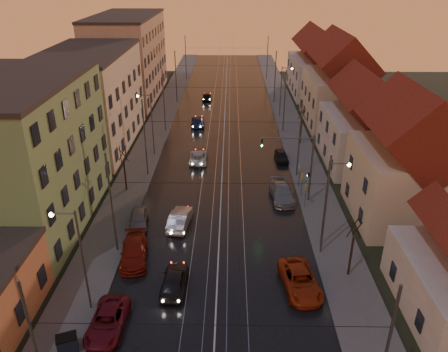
{
  "coord_description": "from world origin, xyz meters",
  "views": [
    {
      "loc": [
        0.94,
        -21.53,
        21.79
      ],
      "look_at": [
        0.32,
        18.13,
        2.74
      ],
      "focal_mm": 35.0,
      "sensor_mm": 36.0,
      "label": 1
    }
  ],
  "objects_px": {
    "driving_car_0": "(174,280)",
    "parked_right_1": "(282,192)",
    "driving_car_2": "(198,157)",
    "traffic_light_mast": "(302,160)",
    "parked_left_2": "(134,252)",
    "street_lamp_3": "(283,87)",
    "street_lamp_1": "(330,196)",
    "parked_left_3": "(139,219)",
    "parked_right_0": "(300,280)",
    "driving_car_3": "(198,121)",
    "driving_car_1": "(180,219)",
    "parked_left_1": "(107,321)",
    "dumpster": "(67,344)",
    "parked_right_2": "(281,156)",
    "street_lamp_2": "(149,118)",
    "street_lamp_0": "(77,252)",
    "driving_car_4": "(207,96)"
  },
  "relations": [
    {
      "from": "street_lamp_1",
      "to": "parked_right_2",
      "type": "height_order",
      "value": "street_lamp_1"
    },
    {
      "from": "street_lamp_3",
      "to": "driving_car_0",
      "type": "relative_size",
      "value": 1.81
    },
    {
      "from": "driving_car_1",
      "to": "traffic_light_mast",
      "type": "bearing_deg",
      "value": -150.94
    },
    {
      "from": "driving_car_0",
      "to": "parked_right_1",
      "type": "xyz_separation_m",
      "value": [
        9.47,
        14.12,
        0.01
      ]
    },
    {
      "from": "parked_left_1",
      "to": "parked_right_1",
      "type": "xyz_separation_m",
      "value": [
        13.41,
        18.24,
        0.1
      ]
    },
    {
      "from": "street_lamp_2",
      "to": "parked_left_1",
      "type": "height_order",
      "value": "street_lamp_2"
    },
    {
      "from": "street_lamp_0",
      "to": "street_lamp_1",
      "type": "bearing_deg",
      "value": 23.72
    },
    {
      "from": "street_lamp_1",
      "to": "driving_car_2",
      "type": "relative_size",
      "value": 1.75
    },
    {
      "from": "parked_right_0",
      "to": "street_lamp_3",
      "type": "bearing_deg",
      "value": 78.39
    },
    {
      "from": "parked_right_1",
      "to": "parked_right_2",
      "type": "height_order",
      "value": "parked_right_1"
    },
    {
      "from": "street_lamp_1",
      "to": "traffic_light_mast",
      "type": "bearing_deg",
      "value": 97.91
    },
    {
      "from": "parked_left_3",
      "to": "driving_car_2",
      "type": "bearing_deg",
      "value": 65.57
    },
    {
      "from": "street_lamp_0",
      "to": "driving_car_3",
      "type": "xyz_separation_m",
      "value": [
        5.08,
        39.49,
        -4.18
      ]
    },
    {
      "from": "street_lamp_1",
      "to": "parked_right_0",
      "type": "height_order",
      "value": "street_lamp_1"
    },
    {
      "from": "driving_car_3",
      "to": "parked_left_2",
      "type": "xyz_separation_m",
      "value": [
        -2.87,
        -33.68,
        0.03
      ]
    },
    {
      "from": "traffic_light_mast",
      "to": "driving_car_2",
      "type": "distance_m",
      "value": 15.32
    },
    {
      "from": "driving_car_3",
      "to": "parked_right_2",
      "type": "relative_size",
      "value": 1.32
    },
    {
      "from": "street_lamp_0",
      "to": "driving_car_4",
      "type": "height_order",
      "value": "street_lamp_0"
    },
    {
      "from": "parked_left_3",
      "to": "parked_right_0",
      "type": "relative_size",
      "value": 0.75
    },
    {
      "from": "driving_car_0",
      "to": "parked_right_1",
      "type": "height_order",
      "value": "parked_right_1"
    },
    {
      "from": "parked_right_1",
      "to": "street_lamp_0",
      "type": "bearing_deg",
      "value": -136.85
    },
    {
      "from": "driving_car_0",
      "to": "parked_left_1",
      "type": "distance_m",
      "value": 5.7
    },
    {
      "from": "driving_car_1",
      "to": "parked_left_1",
      "type": "height_order",
      "value": "driving_car_1"
    },
    {
      "from": "traffic_light_mast",
      "to": "parked_left_3",
      "type": "distance_m",
      "value": 16.75
    },
    {
      "from": "parked_left_2",
      "to": "parked_left_3",
      "type": "height_order",
      "value": "parked_left_2"
    },
    {
      "from": "driving_car_2",
      "to": "parked_left_2",
      "type": "distance_m",
      "value": 20.46
    },
    {
      "from": "driving_car_4",
      "to": "parked_right_0",
      "type": "xyz_separation_m",
      "value": [
        9.52,
        -51.13,
        0.06
      ]
    },
    {
      "from": "parked_left_1",
      "to": "driving_car_0",
      "type": "bearing_deg",
      "value": 47.49
    },
    {
      "from": "street_lamp_1",
      "to": "parked_right_0",
      "type": "relative_size",
      "value": 1.5
    },
    {
      "from": "parked_right_2",
      "to": "dumpster",
      "type": "xyz_separation_m",
      "value": [
        -16.35,
        -30.2,
        0.07
      ]
    },
    {
      "from": "driving_car_0",
      "to": "parked_left_2",
      "type": "relative_size",
      "value": 0.87
    },
    {
      "from": "driving_car_0",
      "to": "dumpster",
      "type": "bearing_deg",
      "value": 48.33
    },
    {
      "from": "street_lamp_3",
      "to": "street_lamp_0",
      "type": "bearing_deg",
      "value": -112.48
    },
    {
      "from": "parked_left_2",
      "to": "street_lamp_3",
      "type": "bearing_deg",
      "value": 59.61
    },
    {
      "from": "parked_right_1",
      "to": "driving_car_2",
      "type": "bearing_deg",
      "value": 130.75
    },
    {
      "from": "street_lamp_2",
      "to": "parked_left_2",
      "type": "bearing_deg",
      "value": -84.31
    },
    {
      "from": "street_lamp_3",
      "to": "driving_car_1",
      "type": "height_order",
      "value": "street_lamp_3"
    },
    {
      "from": "street_lamp_0",
      "to": "parked_left_1",
      "type": "relative_size",
      "value": 1.67
    },
    {
      "from": "driving_car_0",
      "to": "driving_car_2",
      "type": "bearing_deg",
      "value": -88.28
    },
    {
      "from": "street_lamp_2",
      "to": "traffic_light_mast",
      "type": "distance_m",
      "value": 20.89
    },
    {
      "from": "street_lamp_1",
      "to": "parked_left_3",
      "type": "height_order",
      "value": "street_lamp_1"
    },
    {
      "from": "traffic_light_mast",
      "to": "parked_right_2",
      "type": "height_order",
      "value": "traffic_light_mast"
    },
    {
      "from": "street_lamp_1",
      "to": "driving_car_4",
      "type": "distance_m",
      "value": 47.4
    },
    {
      "from": "parked_right_2",
      "to": "driving_car_1",
      "type": "bearing_deg",
      "value": -128.24
    },
    {
      "from": "driving_car_0",
      "to": "street_lamp_2",
      "type": "bearing_deg",
      "value": -74.88
    },
    {
      "from": "driving_car_1",
      "to": "parked_left_3",
      "type": "bearing_deg",
      "value": 4.61
    },
    {
      "from": "driving_car_3",
      "to": "parked_right_0",
      "type": "xyz_separation_m",
      "value": [
        10.22,
        -37.07,
        0.03
      ]
    },
    {
      "from": "street_lamp_1",
      "to": "street_lamp_3",
      "type": "relative_size",
      "value": 1.0
    },
    {
      "from": "parked_right_1",
      "to": "dumpster",
      "type": "relative_size",
      "value": 4.38
    },
    {
      "from": "street_lamp_0",
      "to": "parked_left_2",
      "type": "xyz_separation_m",
      "value": [
        2.21,
        5.81,
        -4.14
      ]
    }
  ]
}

